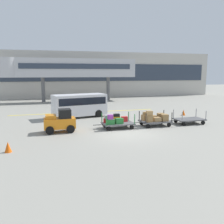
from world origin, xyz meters
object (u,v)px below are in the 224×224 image
at_px(baggage_cart_tail, 189,119).
at_px(baggage_cart_lead, 116,121).
at_px(shuttle_van, 80,104).
at_px(safety_cone_near, 183,112).
at_px(safety_cone_far, 8,147).
at_px(baggage_cart_middle, 155,119).
at_px(baggage_tug, 60,121).

bearing_deg(baggage_cart_tail, baggage_cart_lead, -178.70).
xyz_separation_m(shuttle_van, safety_cone_near, (9.80, -1.55, -0.96)).
bearing_deg(baggage_cart_lead, safety_cone_far, -150.35).
distance_m(baggage_cart_middle, safety_cone_far, 10.70).
distance_m(baggage_cart_middle, safety_cone_near, 5.98).
bearing_deg(safety_cone_near, baggage_tug, -161.72).
height_order(baggage_cart_tail, safety_cone_near, baggage_cart_tail).
relative_size(baggage_cart_lead, baggage_cart_tail, 1.00).
bearing_deg(shuttle_van, safety_cone_near, -8.99).
bearing_deg(shuttle_van, baggage_cart_lead, -69.46).
xyz_separation_m(baggage_tug, safety_cone_far, (-2.80, -3.76, -0.48)).
height_order(baggage_cart_lead, shuttle_van, shuttle_van).
bearing_deg(baggage_cart_tail, baggage_tug, -178.56).
height_order(baggage_tug, baggage_cart_lead, baggage_tug).
distance_m(baggage_tug, safety_cone_near, 12.45).
bearing_deg(baggage_cart_lead, baggage_cart_tail, 1.30).
distance_m(shuttle_van, safety_cone_far, 10.44).
distance_m(baggage_cart_lead, baggage_cart_tail, 6.15).
bearing_deg(shuttle_van, baggage_tug, -110.26).
height_order(baggage_cart_middle, shuttle_van, shuttle_van).
distance_m(baggage_cart_tail, shuttle_van, 9.70).
bearing_deg(baggage_cart_lead, baggage_cart_middle, 1.52).
xyz_separation_m(baggage_cart_tail, safety_cone_near, (1.66, 3.65, -0.07)).
xyz_separation_m(safety_cone_near, safety_cone_far, (-14.61, -7.66, 0.00)).
height_order(baggage_cart_middle, safety_cone_far, baggage_cart_middle).
relative_size(baggage_cart_lead, shuttle_van, 0.59).
bearing_deg(baggage_cart_lead, shuttle_van, 110.54).
distance_m(baggage_cart_tail, safety_cone_far, 13.56).
bearing_deg(baggage_tug, baggage_cart_tail, 1.44).
bearing_deg(safety_cone_far, baggage_tug, 53.37).
height_order(baggage_cart_tail, shuttle_van, shuttle_van).
relative_size(baggage_cart_middle, shuttle_van, 0.59).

